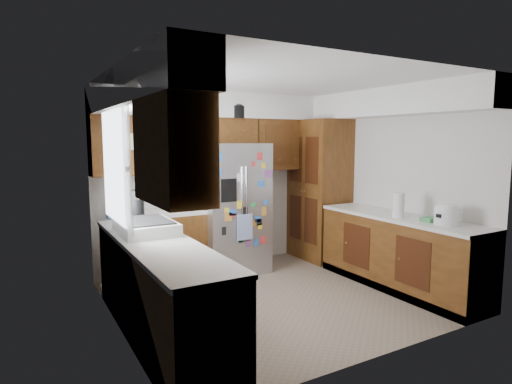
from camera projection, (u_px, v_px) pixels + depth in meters
floor at (277, 297)px, 5.04m from camera, size 3.60×3.60×0.00m
room_shell at (254, 142)px, 5.08m from camera, size 3.64×3.24×2.52m
left_counter_run at (163, 280)px, 4.34m from camera, size 1.36×3.20×0.92m
right_counter_run at (399, 255)px, 5.32m from camera, size 0.63×2.25×0.92m
pantry at (319, 190)px, 6.64m from camera, size 0.60×0.90×2.15m
fridge at (231, 208)px, 5.97m from camera, size 0.90×0.79×1.80m
bridge_cabinet at (224, 131)px, 6.03m from camera, size 0.96×0.34×0.35m
fridge_top_items at (219, 109)px, 5.91m from camera, size 0.78×0.36×0.27m
sink_assembly at (146, 227)px, 4.27m from camera, size 0.52×0.70×0.37m
left_counter_clutter at (131, 210)px, 4.90m from camera, size 0.37×0.86×0.38m
rice_cooker at (447, 213)px, 4.70m from camera, size 0.28×0.27×0.24m
paper_towel at (399, 205)px, 5.12m from camera, size 0.13×0.13×0.30m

